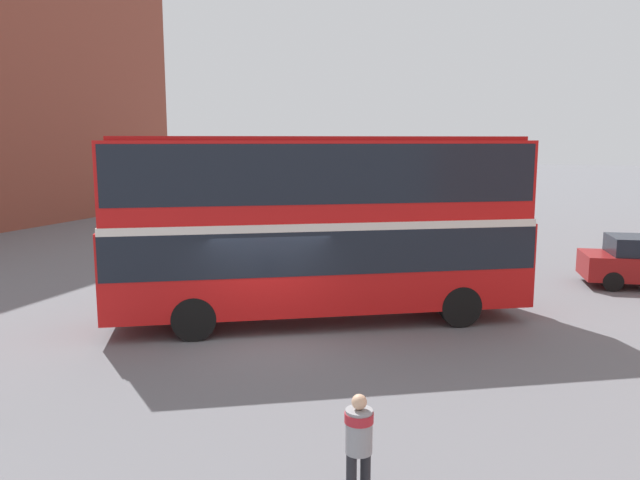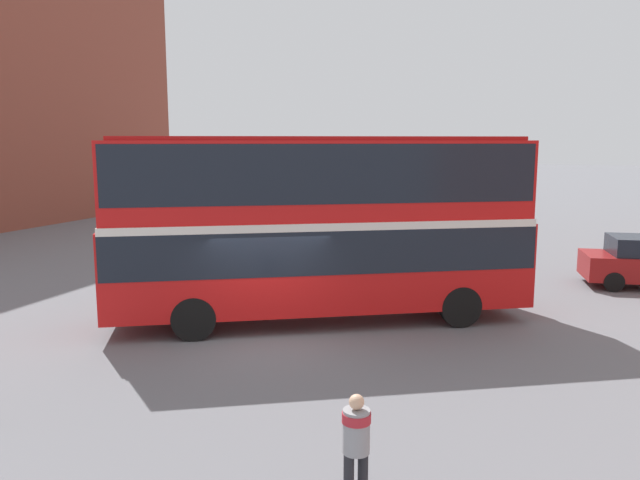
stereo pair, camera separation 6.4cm
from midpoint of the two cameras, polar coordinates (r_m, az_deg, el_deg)
The scene contains 4 objects.
ground_plane at distance 15.30m, azimuth -4.74°, elevation -9.14°, with size 240.00×240.00×0.00m, color slate.
double_decker_bus at distance 16.26m, azimuth -0.11°, elevation 2.09°, with size 10.71×7.56×4.88m.
pedestrian_foreground at distance 8.53m, azimuth 3.35°, elevation -17.62°, with size 0.53×0.53×1.54m.
parked_car_kerb_far at distance 31.79m, azimuth -8.33°, elevation 1.81°, with size 4.25×2.29×1.56m.
Camera 1 is at (6.10, -13.19, 4.78)m, focal length 35.00 mm.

